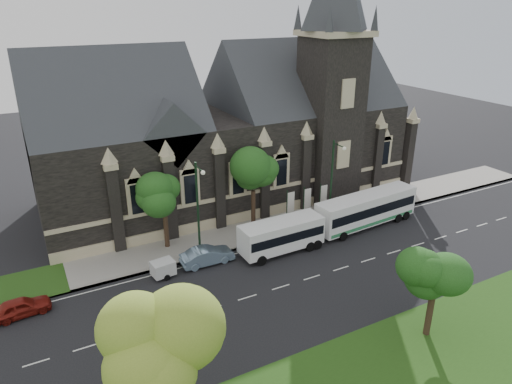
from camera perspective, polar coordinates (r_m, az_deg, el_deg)
ground at (r=37.90m, az=3.06°, el=-11.61°), size 160.00×160.00×0.00m
sidewalk at (r=45.09m, az=-3.14°, el=-5.55°), size 80.00×5.00×0.15m
museum at (r=52.07m, az=-2.52°, el=7.90°), size 40.00×17.70×29.90m
tree_park_near at (r=23.76m, az=-10.96°, el=-16.47°), size 4.42×4.42×8.56m
tree_park_east at (r=33.01m, az=21.24°, el=-9.41°), size 3.40×3.40×6.28m
tree_walk_right at (r=45.04m, az=-0.23°, el=2.45°), size 4.08×4.08×7.80m
tree_walk_left at (r=41.93m, az=-11.20°, el=0.34°), size 3.91×3.91×7.64m
street_lamp_near at (r=45.88m, az=9.43°, el=1.58°), size 0.36×1.88×9.00m
street_lamp_mid at (r=39.52m, az=-7.08°, el=-1.77°), size 0.36×1.88×9.00m
banner_flag_left at (r=46.38m, az=4.13°, el=-1.58°), size 0.90×0.10×4.00m
banner_flag_center at (r=47.39m, az=6.19°, el=-1.11°), size 0.90×0.10×4.00m
banner_flag_right at (r=48.46m, az=8.16°, el=-0.67°), size 0.90×0.10×4.00m
tour_coach at (r=47.89m, az=13.43°, el=-2.07°), size 11.77×3.44×3.39m
shuttle_bus at (r=41.98m, az=3.17°, el=-5.22°), size 7.90×2.88×3.03m
box_trailer at (r=39.48m, az=-11.37°, el=-9.16°), size 2.72×1.60×1.41m
sedan at (r=40.75m, az=-6.02°, el=-7.79°), size 4.69×1.68×1.54m
car_far_red at (r=38.51m, az=-26.95°, el=-12.51°), size 4.20×2.00×1.38m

